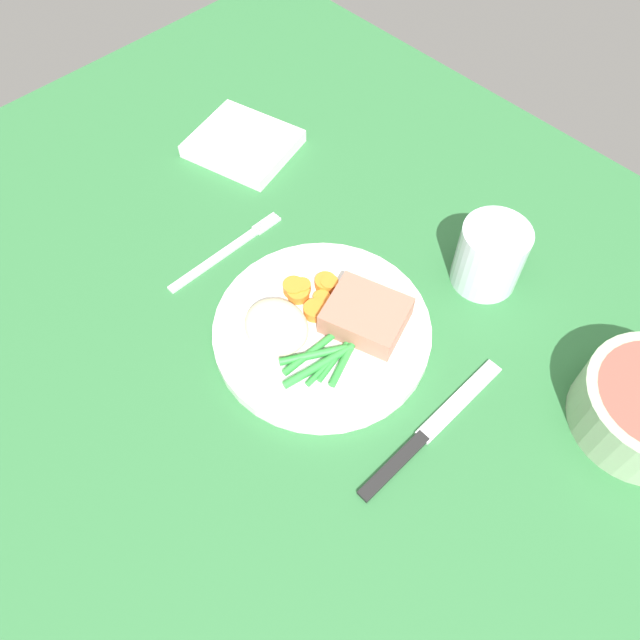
{
  "coord_description": "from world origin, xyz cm",
  "views": [
    {
      "loc": [
        26.17,
        -27.99,
        60.43
      ],
      "look_at": [
        -0.32,
        -2.37,
        4.6
      ],
      "focal_mm": 35.2,
      "sensor_mm": 36.0,
      "label": 1
    }
  ],
  "objects": [
    {
      "name": "carrot_slices",
      "position": [
        -3.69,
        -0.45,
        4.17
      ],
      "size": [
        6.26,
        5.96,
        1.28
      ],
      "color": "orange",
      "rests_on": "dinner_plate"
    },
    {
      "name": "meat_portion",
      "position": [
        2.88,
        1.36,
        5.05
      ],
      "size": [
        10.03,
        9.2,
        2.91
      ],
      "primitive_type": "cube",
      "rotation": [
        0.0,
        0.0,
        0.33
      ],
      "color": "#A86B56",
      "rests_on": "dinner_plate"
    },
    {
      "name": "mashed_potatoes",
      "position": [
        -2.45,
        -6.64,
        5.53
      ],
      "size": [
        7.23,
        6.3,
        3.86
      ],
      "primitive_type": "ellipsoid",
      "color": "beige",
      "rests_on": "dinner_plate"
    },
    {
      "name": "green_beans",
      "position": [
        3.11,
        -5.08,
        4.0
      ],
      "size": [
        6.43,
        11.25,
        0.88
      ],
      "color": "#2D8C38",
      "rests_on": "dinner_plate"
    },
    {
      "name": "knife",
      "position": [
        15.64,
        -2.66,
        2.2
      ],
      "size": [
        1.7,
        20.5,
        0.64
      ],
      "rotation": [
        0.0,
        0.0,
        0.01
      ],
      "color": "black",
      "rests_on": "dining_table"
    },
    {
      "name": "water_glass",
      "position": [
        7.39,
        16.59,
        5.5
      ],
      "size": [
        7.63,
        7.63,
        8.04
      ],
      "color": "silver",
      "rests_on": "dining_table"
    },
    {
      "name": "dinner_plate",
      "position": [
        -0.32,
        -2.37,
        2.8
      ],
      "size": [
        23.68,
        23.68,
        1.6
      ],
      "primitive_type": "cylinder",
      "color": "white",
      "rests_on": "dining_table"
    },
    {
      "name": "dining_table",
      "position": [
        0.0,
        0.0,
        1.0
      ],
      "size": [
        120.0,
        90.0,
        2.0
      ],
      "color": "#2D6B38",
      "rests_on": "ground"
    },
    {
      "name": "fork",
      "position": [
        -16.38,
        -2.63,
        2.2
      ],
      "size": [
        1.44,
        16.6,
        0.4
      ],
      "rotation": [
        0.0,
        0.0,
        0.08
      ],
      "color": "silver",
      "rests_on": "dining_table"
    },
    {
      "name": "napkin",
      "position": [
        -28.86,
        10.8,
        2.91
      ],
      "size": [
        15.55,
        14.43,
        1.83
      ],
      "primitive_type": "cube",
      "rotation": [
        0.0,
        0.0,
        0.27
      ],
      "color": "white",
      "rests_on": "dining_table"
    }
  ]
}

